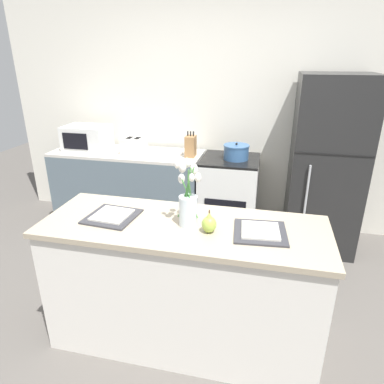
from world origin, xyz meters
The scene contains 14 objects.
ground_plane centered at (0.00, 0.00, 0.00)m, with size 10.00×10.00×0.00m, color #59544F.
back_wall centered at (0.00, 2.00, 1.35)m, with size 5.20×0.08×2.70m.
kitchen_island centered at (0.00, 0.00, 0.46)m, with size 1.80×0.66×0.91m.
back_counter centered at (-1.06, 1.60, 0.45)m, with size 1.68×0.60×0.89m.
stove_range centered at (0.10, 1.60, 0.45)m, with size 0.60×0.61×0.89m.
refrigerator centered at (1.05, 1.60, 0.87)m, with size 0.68×0.67×1.75m.
flower_vase centered at (0.03, 0.00, 1.06)m, with size 0.16×0.14×0.42m.
pear_figurine centered at (0.18, -0.06, 0.97)m, with size 0.09×0.09×0.14m.
plate_setting_left centered at (-0.48, -0.01, 0.92)m, with size 0.33×0.33×0.02m.
plate_setting_right centered at (0.48, -0.01, 0.92)m, with size 0.33×0.33×0.02m.
toaster centered at (-0.95, 1.56, 0.98)m, with size 0.28×0.18×0.17m.
cooking_pot centered at (0.16, 1.59, 0.97)m, with size 0.26×0.26×0.17m.
microwave centered at (-1.53, 1.60, 1.03)m, with size 0.48×0.37×0.27m.
knife_block centered at (-0.32, 1.58, 1.00)m, with size 0.10×0.14×0.27m.
Camera 1 is at (0.48, -1.85, 1.90)m, focal length 32.00 mm.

